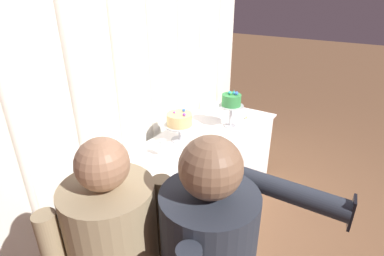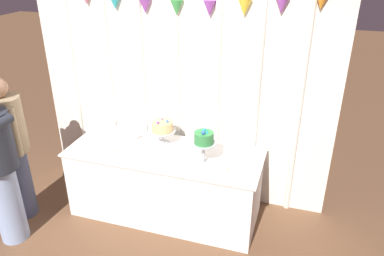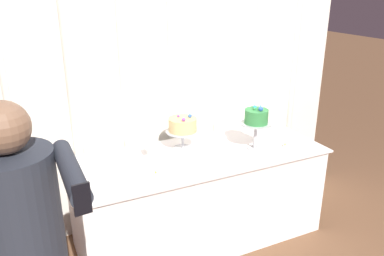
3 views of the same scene
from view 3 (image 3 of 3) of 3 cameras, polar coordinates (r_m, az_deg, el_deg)
The scene contains 9 objects.
ground_plane at distance 3.50m, azimuth 1.77°, elevation -16.31°, with size 24.00×24.00×0.00m, color brown.
draped_curtain at distance 3.44m, azimuth -2.71°, elevation 8.07°, with size 3.41×0.15×2.62m.
cake_table at distance 3.36m, azimuth 1.05°, elevation -10.00°, with size 2.08×0.82×0.79m.
cake_display_nearleft at distance 3.20m, azimuth -1.37°, elevation 0.23°, with size 0.28×0.28×0.30m.
cake_display_nearright at distance 3.22m, azimuth 9.34°, elevation 1.33°, with size 0.25×0.25×0.39m.
wine_glass at distance 3.08m, azimuth -6.43°, elevation -2.50°, with size 0.06×0.06×0.16m.
tealight_far_left at distance 2.84m, azimuth -5.31°, elevation -6.76°, with size 0.04×0.04×0.04m.
tealight_near_left at distance 3.41m, azimuth 13.41°, elevation -2.53°, with size 0.04×0.04×0.03m.
guest_man_pink_jacket at distance 2.09m, azimuth -23.09°, elevation -16.58°, with size 0.53×0.69×1.65m.
Camera 3 is at (-1.30, -2.48, 2.10)m, focal length 36.58 mm.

